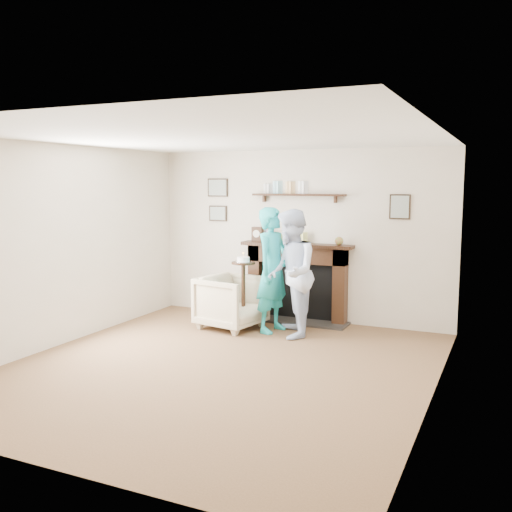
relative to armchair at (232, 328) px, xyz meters
The scene contains 6 objects.
ground 1.73m from the armchair, 67.31° to the right, with size 5.00×5.00×0.00m, color brown.
room_shell 1.97m from the armchair, 53.65° to the right, with size 4.54×5.02×2.52m.
armchair is the anchor object (origin of this frame).
man 0.91m from the armchair, ahead, with size 0.82×0.64×1.69m, color #A9BED3.
woman 0.60m from the armchair, ahead, with size 0.62×0.41×1.70m, color #21BABD.
pedestal_table 0.68m from the armchair, 53.06° to the left, with size 0.33×0.33×1.06m.
Camera 1 is at (2.88, -5.37, 2.02)m, focal length 40.00 mm.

